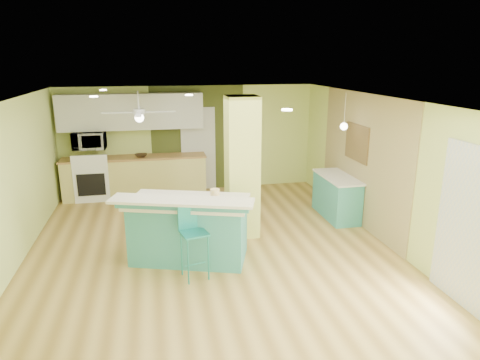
% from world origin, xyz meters
% --- Properties ---
extents(floor, '(6.00, 7.00, 0.01)m').
position_xyz_m(floor, '(0.00, 0.00, -0.01)').
color(floor, olive).
rests_on(floor, ground).
extents(ceiling, '(6.00, 7.00, 0.01)m').
position_xyz_m(ceiling, '(0.00, 0.00, 2.50)').
color(ceiling, white).
rests_on(ceiling, wall_back).
extents(wall_back, '(6.00, 0.01, 2.50)m').
position_xyz_m(wall_back, '(0.00, 3.50, 1.25)').
color(wall_back, '#D2E47A').
rests_on(wall_back, floor).
extents(wall_front, '(6.00, 0.01, 2.50)m').
position_xyz_m(wall_front, '(0.00, -3.50, 1.25)').
color(wall_front, '#D2E47A').
rests_on(wall_front, floor).
extents(wall_left, '(0.01, 7.00, 2.50)m').
position_xyz_m(wall_left, '(-3.00, 0.00, 1.25)').
color(wall_left, '#D2E47A').
rests_on(wall_left, floor).
extents(wall_right, '(0.01, 7.00, 2.50)m').
position_xyz_m(wall_right, '(3.00, 0.00, 1.25)').
color(wall_right, '#D2E47A').
rests_on(wall_right, floor).
extents(wood_panel, '(0.02, 3.40, 2.50)m').
position_xyz_m(wood_panel, '(2.99, 0.60, 1.25)').
color(wood_panel, '#978456').
rests_on(wood_panel, floor).
extents(olive_accent, '(2.20, 0.02, 2.50)m').
position_xyz_m(olive_accent, '(0.20, 3.49, 1.25)').
color(olive_accent, '#40481D').
rests_on(olive_accent, floor).
extents(interior_door, '(0.82, 0.05, 2.00)m').
position_xyz_m(interior_door, '(0.20, 3.46, 1.00)').
color(interior_door, silver).
rests_on(interior_door, floor).
extents(french_door, '(0.04, 1.08, 2.10)m').
position_xyz_m(french_door, '(2.97, -2.30, 1.05)').
color(french_door, silver).
rests_on(french_door, floor).
extents(column, '(0.55, 0.55, 2.50)m').
position_xyz_m(column, '(0.65, 0.50, 1.25)').
color(column, '#C8CF60').
rests_on(column, floor).
extents(kitchen_run, '(3.25, 0.63, 0.94)m').
position_xyz_m(kitchen_run, '(-1.30, 3.20, 0.47)').
color(kitchen_run, '#D6CA70').
rests_on(kitchen_run, floor).
extents(stove, '(0.76, 0.66, 1.08)m').
position_xyz_m(stove, '(-2.25, 3.19, 0.46)').
color(stove, white).
rests_on(stove, floor).
extents(upper_cabinets, '(3.20, 0.34, 0.80)m').
position_xyz_m(upper_cabinets, '(-1.30, 3.32, 1.95)').
color(upper_cabinets, silver).
rests_on(upper_cabinets, wall_back).
extents(microwave, '(0.70, 0.48, 0.39)m').
position_xyz_m(microwave, '(-2.25, 3.20, 1.35)').
color(microwave, white).
rests_on(microwave, wall_back).
extents(ceiling_fan, '(1.41, 1.41, 0.61)m').
position_xyz_m(ceiling_fan, '(-1.10, 2.00, 2.08)').
color(ceiling_fan, silver).
rests_on(ceiling_fan, ceiling).
extents(pendant_lamp, '(0.14, 0.14, 0.69)m').
position_xyz_m(pendant_lamp, '(2.65, 0.75, 1.88)').
color(pendant_lamp, white).
rests_on(pendant_lamp, ceiling).
extents(wall_decor, '(0.03, 0.90, 0.70)m').
position_xyz_m(wall_decor, '(2.96, 0.80, 1.55)').
color(wall_decor, brown).
rests_on(wall_decor, wood_panel).
extents(peninsula, '(2.24, 1.69, 1.13)m').
position_xyz_m(peninsula, '(-0.38, -0.33, 0.52)').
color(peninsula, teal).
rests_on(peninsula, floor).
extents(bar_stool, '(0.44, 0.44, 1.10)m').
position_xyz_m(bar_stool, '(-0.38, -0.90, 0.73)').
color(bar_stool, teal).
rests_on(bar_stool, floor).
extents(side_counter, '(0.56, 1.32, 0.85)m').
position_xyz_m(side_counter, '(2.70, 0.98, 0.43)').
color(side_counter, teal).
rests_on(side_counter, floor).
extents(fruit_bowl, '(0.28, 0.28, 0.07)m').
position_xyz_m(fruit_bowl, '(-1.15, 3.13, 0.97)').
color(fruit_bowl, '#352415').
rests_on(fruit_bowl, kitchen_run).
extents(canister, '(0.15, 0.15, 0.17)m').
position_xyz_m(canister, '(0.04, -0.35, 1.06)').
color(canister, yellow).
rests_on(canister, peninsula).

